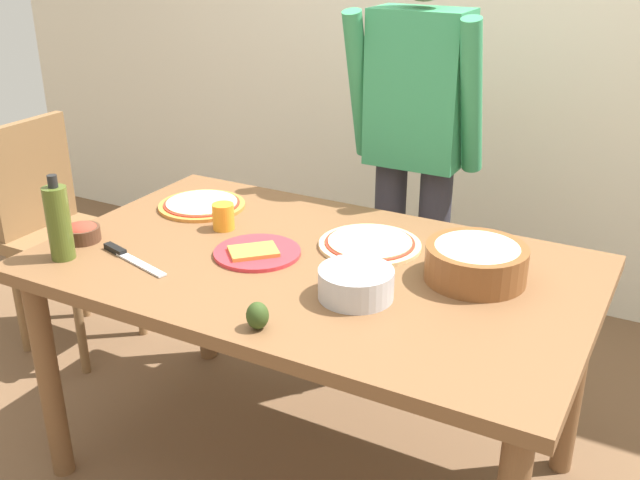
% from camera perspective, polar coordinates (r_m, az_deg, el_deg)
% --- Properties ---
extents(ground, '(8.00, 8.00, 0.00)m').
position_cam_1_polar(ground, '(2.56, -0.56, -17.26)').
color(ground, brown).
extents(wall_back, '(5.60, 0.10, 2.60)m').
position_cam_1_polar(wall_back, '(3.45, 12.96, 16.75)').
color(wall_back, silver).
rests_on(wall_back, ground).
extents(dining_table, '(1.60, 0.96, 0.76)m').
position_cam_1_polar(dining_table, '(2.18, -0.63, -3.85)').
color(dining_table, brown).
rests_on(dining_table, ground).
extents(person_cook, '(0.49, 0.25, 1.62)m').
position_cam_1_polar(person_cook, '(2.72, 7.41, 7.69)').
color(person_cook, '#2D2D38').
rests_on(person_cook, ground).
extents(chair_wooden_left, '(0.40, 0.40, 0.95)m').
position_cam_1_polar(chair_wooden_left, '(3.19, -19.68, 1.26)').
color(chair_wooden_left, brown).
rests_on(chair_wooden_left, ground).
extents(pizza_raw_on_board, '(0.31, 0.31, 0.02)m').
position_cam_1_polar(pizza_raw_on_board, '(2.24, 3.88, -0.30)').
color(pizza_raw_on_board, beige).
rests_on(pizza_raw_on_board, dining_table).
extents(pizza_cooked_on_tray, '(0.30, 0.30, 0.02)m').
position_cam_1_polar(pizza_cooked_on_tray, '(2.58, -9.14, 2.72)').
color(pizza_cooked_on_tray, '#C67A33').
rests_on(pizza_cooked_on_tray, dining_table).
extents(plate_with_slice, '(0.26, 0.26, 0.02)m').
position_cam_1_polar(plate_with_slice, '(2.19, -4.93, -0.95)').
color(plate_with_slice, red).
rests_on(plate_with_slice, dining_table).
extents(popcorn_bowl, '(0.28, 0.28, 0.11)m').
position_cam_1_polar(popcorn_bowl, '(2.06, 12.00, -1.47)').
color(popcorn_bowl, brown).
rests_on(popcorn_bowl, dining_table).
extents(mixing_bowl_steel, '(0.20, 0.20, 0.08)m').
position_cam_1_polar(mixing_bowl_steel, '(1.93, 2.80, -3.38)').
color(mixing_bowl_steel, '#B7B7BC').
rests_on(mixing_bowl_steel, dining_table).
extents(small_sauce_bowl, '(0.11, 0.11, 0.06)m').
position_cam_1_polar(small_sauce_bowl, '(2.39, -17.93, 0.59)').
color(small_sauce_bowl, '#4C2D1E').
rests_on(small_sauce_bowl, dining_table).
extents(olive_oil_bottle, '(0.07, 0.07, 0.26)m').
position_cam_1_polar(olive_oil_bottle, '(2.25, -19.57, 1.30)').
color(olive_oil_bottle, '#47561E').
rests_on(olive_oil_bottle, dining_table).
extents(cup_orange, '(0.07, 0.07, 0.08)m').
position_cam_1_polar(cup_orange, '(2.38, -7.49, 1.81)').
color(cup_orange, orange).
rests_on(cup_orange, dining_table).
extents(chef_knife, '(0.29, 0.10, 0.02)m').
position_cam_1_polar(chef_knife, '(2.24, -14.72, -1.21)').
color(chef_knife, silver).
rests_on(chef_knife, dining_table).
extents(avocado, '(0.06, 0.06, 0.07)m').
position_cam_1_polar(avocado, '(1.80, -4.86, -5.85)').
color(avocado, '#2D4219').
rests_on(avocado, dining_table).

